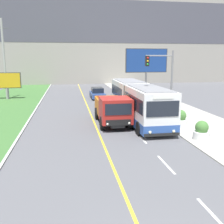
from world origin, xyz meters
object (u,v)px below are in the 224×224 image
at_px(car_distant, 97,93).
at_px(dump_truck, 114,111).
at_px(billboard_small, 7,81).
at_px(traffic_light_mast, 164,79).
at_px(billboard_large, 146,62).
at_px(planter_round_second, 180,119).
at_px(planter_round_third, 163,110).
at_px(planter_round_near, 202,131).
at_px(planter_round_far, 151,103).
at_px(utility_pole_far, 4,59).
at_px(city_bus, 137,101).

bearing_deg(car_distant, dump_truck, -91.38).
height_order(dump_truck, billboard_small, billboard_small).
xyz_separation_m(car_distant, traffic_light_mast, (3.61, -15.45, 3.10)).
height_order(billboard_large, planter_round_second, billboard_large).
bearing_deg(billboard_small, planter_round_third, -39.44).
bearing_deg(car_distant, traffic_light_mast, -76.84).
distance_m(dump_truck, traffic_light_mast, 4.74).
height_order(traffic_light_mast, planter_round_second, traffic_light_mast).
relative_size(planter_round_near, planter_round_far, 0.99).
bearing_deg(car_distant, planter_round_second, -73.33).
xyz_separation_m(utility_pole_far, planter_round_near, (16.65, -21.05, -4.58)).
height_order(planter_round_third, planter_round_far, planter_round_far).
bearing_deg(planter_round_near, dump_truck, 136.33).
xyz_separation_m(car_distant, utility_pole_far, (-11.96, 1.22, 4.54)).
distance_m(billboard_small, planter_round_second, 24.08).
xyz_separation_m(utility_pole_far, planter_round_third, (16.73, -13.68, -4.59)).
relative_size(dump_truck, planter_round_near, 4.94).
bearing_deg(dump_truck, city_bus, 39.95).
height_order(city_bus, utility_pole_far, utility_pole_far).
relative_size(utility_pole_far, traffic_light_mast, 1.74).
distance_m(dump_truck, utility_pole_far, 20.34).
relative_size(car_distant, planter_round_far, 3.32).
bearing_deg(billboard_large, planter_round_near, -94.57).
distance_m(utility_pole_far, planter_round_second, 24.59).
relative_size(city_bus, car_distant, 3.00).
relative_size(billboard_small, planter_round_second, 2.75).
height_order(city_bus, dump_truck, city_bus).
bearing_deg(dump_truck, billboard_small, 125.26).
height_order(city_bus, planter_round_third, city_bus).
height_order(city_bus, billboard_large, billboard_large).
xyz_separation_m(billboard_large, planter_round_third, (-1.31, -10.02, -4.26)).
height_order(city_bus, planter_round_near, city_bus).
relative_size(dump_truck, car_distant, 1.47).
xyz_separation_m(billboard_small, planter_round_third, (16.57, -13.63, -1.78)).
xyz_separation_m(planter_round_second, planter_round_far, (-0.05, 7.37, 0.00)).
height_order(dump_truck, utility_pole_far, utility_pole_far).
bearing_deg(dump_truck, planter_round_far, 50.46).
distance_m(city_bus, planter_round_far, 4.97).
bearing_deg(billboard_small, city_bus, -45.19).
relative_size(car_distant, planter_round_second, 3.34).
relative_size(city_bus, planter_round_far, 9.97).
relative_size(billboard_small, planter_round_far, 2.73).
bearing_deg(traffic_light_mast, planter_round_third, 68.84).
xyz_separation_m(billboard_small, planter_round_second, (16.64, -17.32, -1.76)).
xyz_separation_m(city_bus, billboard_large, (3.91, 10.45, 3.27)).
distance_m(utility_pole_far, planter_round_near, 27.23).
relative_size(billboard_large, planter_round_second, 5.11).
xyz_separation_m(billboard_large, planter_round_near, (-1.39, -17.39, -4.24)).
xyz_separation_m(traffic_light_mast, planter_round_far, (1.17, 6.68, -3.15)).
height_order(car_distant, billboard_small, billboard_small).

